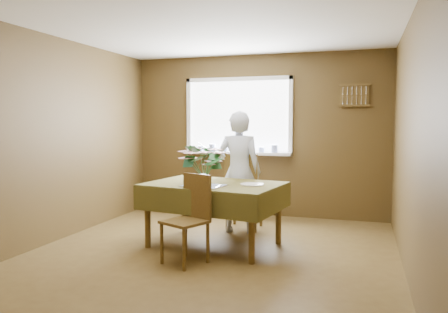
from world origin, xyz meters
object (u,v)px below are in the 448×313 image
(chair_far, at_px, (243,189))
(chair_near, at_px, (190,214))
(seated_woman, at_px, (239,172))
(dining_table, at_px, (214,191))
(flower_bouquet, at_px, (204,161))

(chair_far, bearing_deg, chair_near, 82.20)
(chair_far, xyz_separation_m, seated_woman, (-0.02, -0.14, 0.24))
(chair_far, height_order, chair_near, chair_far)
(chair_near, distance_m, seated_woman, 1.37)
(dining_table, relative_size, chair_far, 1.61)
(dining_table, bearing_deg, chair_near, -85.33)
(seated_woman, height_order, flower_bouquet, seated_woman)
(dining_table, distance_m, chair_far, 0.86)
(chair_far, distance_m, flower_bouquet, 1.13)
(chair_far, height_order, flower_bouquet, flower_bouquet)
(chair_far, height_order, seated_woman, seated_woman)
(chair_near, bearing_deg, seated_woman, 107.31)
(dining_table, distance_m, flower_bouquet, 0.41)
(chair_near, xyz_separation_m, flower_bouquet, (-0.01, 0.45, 0.52))
(chair_near, bearing_deg, chair_far, 107.29)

